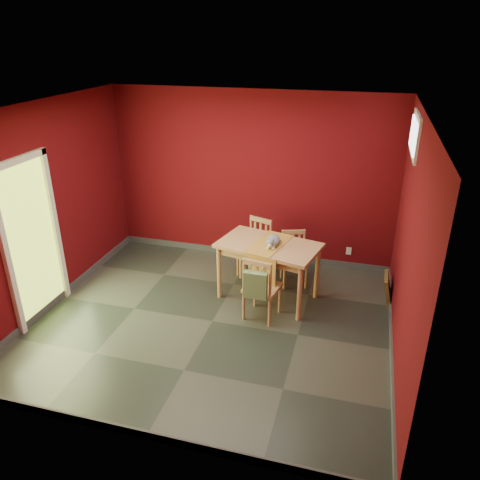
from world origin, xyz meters
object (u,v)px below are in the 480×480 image
(tote_bag, at_px, (255,285))
(cat, at_px, (273,239))
(chair_near, at_px, (261,287))
(picture_frame, at_px, (388,289))
(chair_far_left, at_px, (256,247))
(chair_far_right, at_px, (294,258))
(dining_table, at_px, (269,251))

(tote_bag, xyz_separation_m, cat, (0.06, 0.72, 0.32))
(chair_near, height_order, picture_frame, chair_near)
(tote_bag, relative_size, picture_frame, 1.01)
(cat, bearing_deg, chair_near, -75.88)
(tote_bag, distance_m, cat, 0.79)
(cat, bearing_deg, picture_frame, 31.02)
(chair_near, distance_m, tote_bag, 0.26)
(chair_far_left, xyz_separation_m, picture_frame, (1.96, -0.32, -0.25))
(chair_near, height_order, tote_bag, chair_near)
(chair_near, height_order, cat, cat)
(chair_far_right, height_order, cat, cat)
(dining_table, distance_m, chair_near, 0.59)
(dining_table, relative_size, chair_far_right, 1.84)
(chair_near, bearing_deg, picture_frame, 27.74)
(dining_table, height_order, chair_far_left, chair_far_left)
(dining_table, height_order, chair_near, chair_near)
(chair_far_left, bearing_deg, chair_near, -73.07)
(chair_far_right, bearing_deg, dining_table, -117.28)
(chair_far_left, bearing_deg, dining_table, -62.42)
(picture_frame, bearing_deg, chair_far_left, 170.66)
(tote_bag, height_order, cat, cat)
(picture_frame, bearing_deg, chair_far_right, 171.27)
(chair_near, xyz_separation_m, picture_frame, (1.61, 0.84, -0.25))
(dining_table, height_order, chair_far_right, dining_table)
(chair_far_right, bearing_deg, chair_near, -103.47)
(dining_table, relative_size, cat, 3.97)
(tote_bag, distance_m, picture_frame, 1.98)
(chair_far_left, bearing_deg, cat, -59.24)
(chair_far_left, distance_m, chair_near, 1.22)
(chair_far_left, distance_m, cat, 0.91)
(tote_bag, xyz_separation_m, picture_frame, (1.63, 1.06, -0.40))
(cat, xyz_separation_m, picture_frame, (1.57, 0.34, -0.72))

